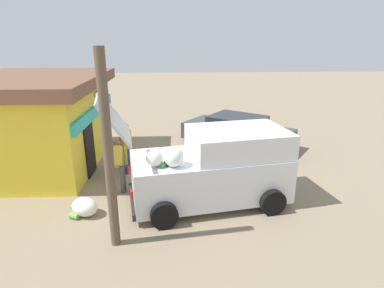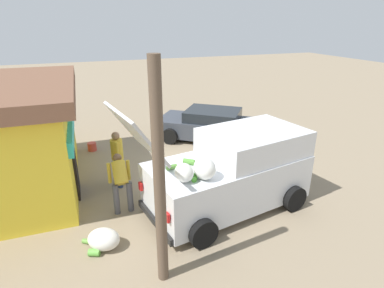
{
  "view_description": "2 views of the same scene",
  "coord_description": "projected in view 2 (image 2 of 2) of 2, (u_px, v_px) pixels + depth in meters",
  "views": [
    {
      "loc": [
        -10.22,
        0.39,
        4.27
      ],
      "look_at": [
        0.09,
        -0.16,
        0.78
      ],
      "focal_mm": 30.03,
      "sensor_mm": 36.0,
      "label": 1
    },
    {
      "loc": [
        -8.67,
        2.78,
        4.55
      ],
      "look_at": [
        -1.02,
        -0.05,
        1.27
      ],
      "focal_mm": 29.04,
      "sensor_mm": 36.0,
      "label": 2
    }
  ],
  "objects": [
    {
      "name": "ground_plane",
      "position": [
        180.0,
        169.0,
        10.14
      ],
      "size": [
        60.0,
        60.0,
        0.0
      ],
      "primitive_type": "plane",
      "color": "gray"
    },
    {
      "name": "delivery_van",
      "position": [
        233.0,
        171.0,
        7.86
      ],
      "size": [
        2.8,
        4.96,
        2.97
      ],
      "color": "silver",
      "rests_on": "ground_plane"
    },
    {
      "name": "parked_sedan",
      "position": [
        213.0,
        125.0,
        12.46
      ],
      "size": [
        4.07,
        4.53,
        1.23
      ],
      "color": "#383D47",
      "rests_on": "ground_plane"
    },
    {
      "name": "vendor_standing",
      "position": [
        117.0,
        155.0,
        8.86
      ],
      "size": [
        0.57,
        0.36,
        1.65
      ],
      "color": "navy",
      "rests_on": "ground_plane"
    },
    {
      "name": "customer_bending",
      "position": [
        121.0,
        179.0,
        7.73
      ],
      "size": [
        0.68,
        0.57,
        1.43
      ],
      "color": "#4C4C51",
      "rests_on": "ground_plane"
    },
    {
      "name": "unloaded_banana_pile",
      "position": [
        103.0,
        240.0,
        6.58
      ],
      "size": [
        0.83,
        0.89,
        0.45
      ],
      "color": "silver",
      "rests_on": "ground_plane"
    },
    {
      "name": "paint_bucket",
      "position": [
        92.0,
        147.0,
        11.54
      ],
      "size": [
        0.32,
        0.32,
        0.3
      ],
      "primitive_type": "cylinder",
      "color": "#BF3F33",
      "rests_on": "ground_plane"
    },
    {
      "name": "utility_pole",
      "position": [
        159.0,
        182.0,
        5.14
      ],
      "size": [
        0.2,
        0.2,
        4.11
      ],
      "primitive_type": "cylinder",
      "color": "brown",
      "rests_on": "ground_plane"
    }
  ]
}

